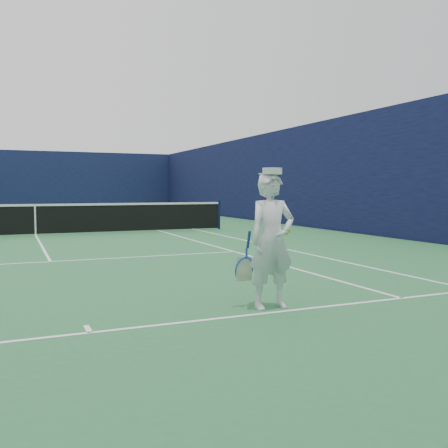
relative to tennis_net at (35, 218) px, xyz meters
name	(u,v)px	position (x,y,z in m)	size (l,w,h in m)	color
ground	(36,235)	(0.00, 0.00, -0.55)	(80.00, 80.00, 0.00)	#276739
court_markings	(36,235)	(0.00, 0.00, -0.55)	(11.03, 23.83, 0.01)	white
windscreen_fence	(34,173)	(0.00, 0.00, 1.45)	(20.12, 36.12, 4.00)	#0F1538
tennis_net	(35,218)	(0.00, 0.00, 0.00)	(12.88, 0.09, 1.07)	#141E4C
tennis_player	(272,240)	(2.24, -11.65, 0.29)	(0.77, 0.45, 1.74)	white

